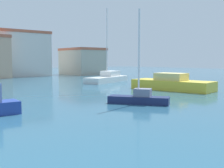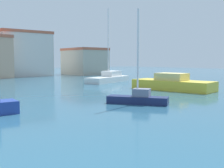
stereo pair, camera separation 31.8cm
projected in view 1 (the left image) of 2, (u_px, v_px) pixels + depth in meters
The scene contains 6 objects.
water at pixel (76, 91), 27.46m from camera, with size 160.00×160.00×0.00m, color #285670.
sailboat_white_inner_mooring at pixel (108, 78), 38.41m from camera, with size 8.38×5.02×10.05m.
sailboat_navy_outer_mooring at pixel (139, 97), 19.18m from camera, with size 3.25×4.12×6.48m.
motorboat_yellow_distant_north at pixel (172, 84), 28.18m from camera, with size 4.18×8.59×1.71m.
harbor_office at pixel (18, 54), 53.02m from camera, with size 9.62×9.77×8.40m.
yacht_club at pixel (82, 61), 58.89m from camera, with size 6.65×9.12×5.56m.
Camera 1 is at (0.23, -3.23, 3.00)m, focal length 44.50 mm.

